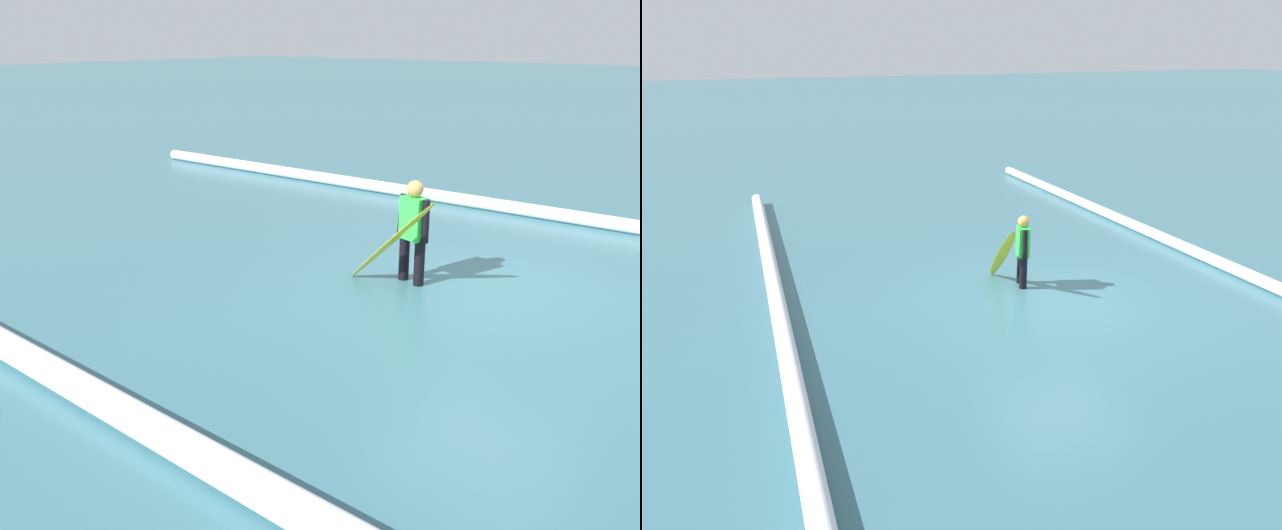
% 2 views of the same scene
% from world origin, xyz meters
% --- Properties ---
extents(ground_plane, '(140.37, 140.37, 0.00)m').
position_xyz_m(ground_plane, '(0.00, 0.00, 0.00)').
color(ground_plane, '#386974').
extents(surfer, '(0.51, 0.28, 1.38)m').
position_xyz_m(surfer, '(0.99, 0.37, 0.76)').
color(surfer, black).
rests_on(surfer, ground_plane).
extents(surfboard, '(1.34, 0.37, 1.30)m').
position_xyz_m(surfboard, '(1.08, 0.75, 0.64)').
color(surfboard, yellow).
rests_on(surfboard, ground_plane).
extents(wave_crest_foreground, '(23.38, 0.71, 0.24)m').
position_xyz_m(wave_crest_foreground, '(-0.99, -3.88, 0.12)').
color(wave_crest_foreground, white).
rests_on(wave_crest_foreground, ground_plane).
extents(wave_crest_midground, '(17.03, 0.39, 0.29)m').
position_xyz_m(wave_crest_midground, '(0.73, 4.86, 0.14)').
color(wave_crest_midground, white).
rests_on(wave_crest_midground, ground_plane).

